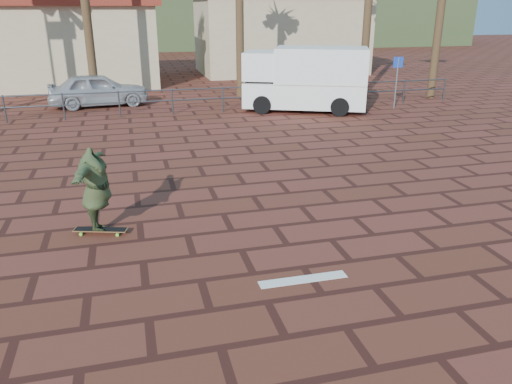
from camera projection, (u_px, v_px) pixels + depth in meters
The scene contains 12 objects.
ground at pixel (242, 250), 8.63m from camera, with size 120.00×120.00×0.00m, color maroon.
paint_stripe at pixel (303, 279), 7.70m from camera, with size 1.40×0.22×0.01m, color white.
guardrail at pixel (172, 97), 19.28m from camera, with size 24.06×0.06×1.00m.
building_west at pixel (38, 41), 26.39m from camera, with size 12.60×7.60×4.50m.
building_east at pixel (280, 31), 31.40m from camera, with size 10.60×6.60×5.00m.
hill_front at pixel (136, 16), 52.96m from camera, with size 70.00×18.00×6.00m, color #384C28.
longboard at pixel (101, 230), 9.23m from camera, with size 1.00×0.49×0.10m.
skateboarder at pixel (96, 189), 8.95m from camera, with size 1.92×0.52×1.56m, color #364324.
campervan at pixel (306, 78), 19.83m from camera, with size 5.18×3.69×2.48m.
car_silver at pixel (98, 90), 20.91m from camera, with size 1.63×4.05×1.38m, color #A9ACB0.
car_white at pixel (295, 84), 22.62m from camera, with size 1.44×4.13×1.36m, color white.
street_sign at pixel (397, 73), 20.20m from camera, with size 0.42×0.06×2.07m.
Camera 1 is at (-1.69, -7.55, 3.95)m, focal length 35.00 mm.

